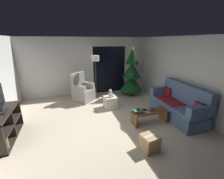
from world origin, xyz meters
TOP-DOWN VIEW (x-y plane):
  - ground_plane at (0.00, 0.00)m, footprint 7.00×7.00m
  - wall_back at (0.00, 3.06)m, footprint 5.72×0.12m
  - wall_right at (2.86, 0.00)m, footprint 0.12×6.00m
  - patio_door_frame at (0.98, 2.99)m, footprint 1.60×0.02m
  - patio_door_glass at (0.98, 2.97)m, footprint 1.50×0.02m
  - couch at (2.32, -0.16)m, footprint 0.80×1.95m
  - coffee_table at (1.28, -0.20)m, footprint 1.10×0.40m
  - remote_silver at (1.29, -0.11)m, footprint 0.07×0.16m
  - remote_graphite at (1.39, -0.20)m, footprint 0.16×0.11m
  - remote_black at (1.17, -0.10)m, footprint 0.11×0.16m
  - remote_white at (1.17, -0.27)m, footprint 0.13×0.15m
  - book_stack at (0.91, -0.17)m, footprint 0.27×0.22m
  - cell_phone at (0.91, -0.18)m, footprint 0.14×0.16m
  - christmas_tree at (1.78, 2.24)m, footprint 0.99×0.99m
  - armchair at (-0.39, 2.18)m, footprint 0.97×0.97m
  - floor_lamp at (0.20, 2.31)m, footprint 0.32×0.32m
  - media_shelf at (-2.53, 0.10)m, footprint 0.40×1.40m
  - ottoman at (0.48, 1.17)m, footprint 0.44×0.44m
  - teddy_bear_cream at (0.49, 1.16)m, footprint 0.21×0.22m
  - cardboard_box_taped_mid_floor at (0.68, -1.24)m, footprint 0.42×0.40m

SIDE VIEW (x-z plane):
  - ground_plane at x=0.00m, z-range 0.00..0.00m
  - cardboard_box_taped_mid_floor at x=0.68m, z-range 0.00..0.35m
  - ottoman at x=0.48m, z-range 0.00..0.42m
  - coffee_table at x=1.28m, z-range 0.06..0.44m
  - media_shelf at x=-2.53m, z-range -0.02..0.72m
  - remote_silver at x=1.29m, z-range 0.38..0.40m
  - remote_graphite at x=1.39m, z-range 0.38..0.40m
  - remote_black at x=1.17m, z-range 0.38..0.40m
  - remote_white at x=1.17m, z-range 0.38..0.40m
  - couch at x=2.32m, z-range -0.14..0.94m
  - armchair at x=-0.39m, z-range -0.16..0.97m
  - book_stack at x=0.91m, z-range 0.38..0.46m
  - cell_phone at x=0.91m, z-range 0.46..0.47m
  - teddy_bear_cream at x=0.49m, z-range 0.40..0.68m
  - christmas_tree at x=1.78m, z-range -0.12..1.99m
  - patio_door_glass at x=0.98m, z-range 0.00..2.10m
  - patio_door_frame at x=0.98m, z-range 0.00..2.20m
  - wall_back at x=0.00m, z-range 0.00..2.50m
  - wall_right at x=2.86m, z-range 0.00..2.50m
  - floor_lamp at x=0.20m, z-range 0.61..2.40m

